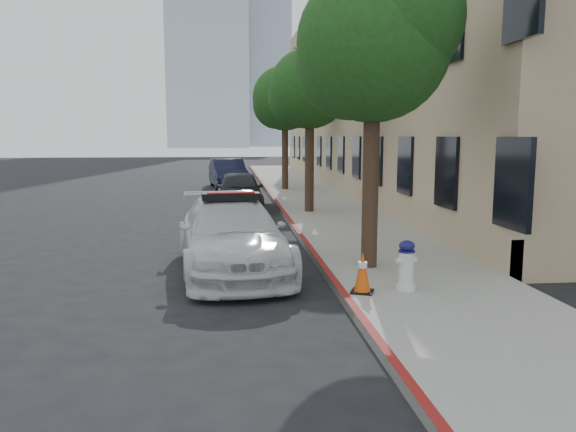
% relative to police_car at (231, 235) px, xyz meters
% --- Properties ---
extents(ground, '(120.00, 120.00, 0.00)m').
position_rel_police_car_xyz_m(ground, '(-0.30, 1.46, -0.70)').
color(ground, black).
rests_on(ground, ground).
extents(sidewalk, '(3.20, 50.00, 0.15)m').
position_rel_police_car_xyz_m(sidewalk, '(3.30, 11.46, -0.63)').
color(sidewalk, gray).
rests_on(sidewalk, ground).
extents(curb_strip, '(0.12, 50.00, 0.15)m').
position_rel_police_car_xyz_m(curb_strip, '(1.76, 11.46, -0.63)').
color(curb_strip, maroon).
rests_on(curb_strip, ground).
extents(building, '(8.00, 36.00, 10.00)m').
position_rel_police_car_xyz_m(building, '(8.90, 16.46, 4.30)').
color(building, tan).
rests_on(building, ground).
extents(tower_left, '(18.00, 14.00, 60.00)m').
position_rel_police_car_xyz_m(tower_left, '(-4.30, 121.46, 29.30)').
color(tower_left, '#9EA8B7').
rests_on(tower_left, ground).
extents(tower_right, '(14.00, 14.00, 44.00)m').
position_rel_police_car_xyz_m(tower_right, '(8.70, 136.46, 21.30)').
color(tower_right, '#9EA8B7').
rests_on(tower_right, ground).
extents(tree_near, '(2.92, 2.82, 5.62)m').
position_rel_police_car_xyz_m(tree_near, '(2.63, -0.55, 3.57)').
color(tree_near, black).
rests_on(tree_near, sidewalk).
extents(tree_mid, '(2.77, 2.64, 5.43)m').
position_rel_police_car_xyz_m(tree_mid, '(2.63, 7.45, 3.46)').
color(tree_mid, black).
rests_on(tree_mid, sidewalk).
extents(tree_far, '(3.10, 3.00, 5.81)m').
position_rel_police_car_xyz_m(tree_far, '(2.63, 15.45, 3.68)').
color(tree_far, black).
rests_on(tree_far, sidewalk).
extents(police_car, '(2.46, 5.00, 1.55)m').
position_rel_police_car_xyz_m(police_car, '(0.00, 0.00, 0.00)').
color(police_car, silver).
rests_on(police_car, ground).
extents(parked_car_mid, '(1.66, 4.07, 1.38)m').
position_rel_police_car_xyz_m(parked_car_mid, '(0.34, 9.24, -0.01)').
color(parked_car_mid, black).
rests_on(parked_car_mid, ground).
extents(parked_car_far, '(2.11, 4.62, 1.47)m').
position_rel_police_car_xyz_m(parked_car_far, '(-0.08, 17.83, 0.03)').
color(parked_car_far, black).
rests_on(parked_car_far, ground).
extents(fire_hydrant, '(0.34, 0.31, 0.81)m').
position_rel_police_car_xyz_m(fire_hydrant, '(2.79, -2.21, -0.16)').
color(fire_hydrant, silver).
rests_on(fire_hydrant, sidewalk).
extents(traffic_cone, '(0.44, 0.44, 0.66)m').
position_rel_police_car_xyz_m(traffic_cone, '(2.05, -2.30, -0.23)').
color(traffic_cone, black).
rests_on(traffic_cone, sidewalk).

